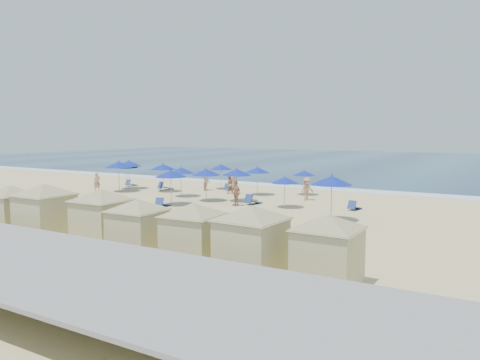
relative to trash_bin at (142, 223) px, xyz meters
name	(u,v)px	position (x,y,z in m)	size (l,w,h in m)	color
ground	(182,210)	(-1.98, 5.99, -0.39)	(160.00, 160.00, 0.00)	#D5C187
ocean	(385,162)	(-1.98, 60.99, -0.36)	(160.00, 80.00, 0.06)	navy
surf_line	(283,186)	(-1.98, 21.49, -0.35)	(160.00, 2.50, 0.08)	white
trash_bin	(142,223)	(0.00, 0.00, 0.00)	(0.78, 0.78, 0.78)	black
cabana_0	(11,203)	(-5.30, -3.88, 1.15)	(4.30, 4.30, 2.69)	beige
cabana_1	(45,204)	(-2.53, -3.94, 1.31)	(4.73, 4.73, 2.97)	beige
cabana_2	(102,210)	(0.73, -3.39, 1.24)	(4.53, 4.53, 2.84)	beige
cabana_3	(138,220)	(3.41, -3.94, 1.12)	(4.21, 4.21, 2.64)	beige
cabana_4	(193,226)	(6.15, -3.78, 1.15)	(4.27, 4.27, 2.68)	beige
cabana_5	(251,232)	(8.82, -3.94, 1.24)	(4.53, 4.53, 2.84)	beige
cabana_6	(328,241)	(11.56, -3.61, 1.16)	(4.30, 4.30, 2.70)	beige
umbrella_0	(129,164)	(-13.15, 12.75, 1.90)	(2.32, 2.32, 2.64)	#A5A8AD
umbrella_1	(119,164)	(-12.41, 10.78, 1.96)	(2.38, 2.38, 2.71)	#A5A8AD
umbrella_2	(126,165)	(-13.31, 12.57, 1.75)	(2.17, 2.17, 2.47)	#A5A8AD
umbrella_3	(181,170)	(-5.99, 11.12, 1.71)	(2.12, 2.12, 2.42)	#A5A8AD
umbrella_4	(221,167)	(-5.91, 16.84, 1.59)	(2.01, 2.01, 2.29)	#A5A8AD
umbrella_5	(206,172)	(-2.90, 10.14, 1.79)	(2.21, 2.21, 2.51)	#A5A8AD
umbrella_6	(171,174)	(-3.94, 7.32, 1.84)	(2.26, 2.26, 2.57)	#A5A8AD
umbrella_7	(257,170)	(-1.22, 15.00, 1.66)	(2.08, 2.08, 2.37)	#A5A8AD
umbrella_8	(237,172)	(-0.86, 11.17, 1.80)	(2.22, 2.22, 2.52)	#A5A8AD
umbrella_9	(304,173)	(2.03, 16.97, 1.41)	(1.82, 1.82, 2.07)	#A5A8AD
umbrella_10	(285,180)	(3.42, 10.37, 1.50)	(1.91, 1.91, 2.18)	#A5A8AD
umbrella_11	(332,180)	(7.73, 7.48, 1.99)	(2.41, 2.41, 2.74)	#A5A8AD
umbrella_12	(163,167)	(-9.15, 12.70, 1.77)	(2.19, 2.19, 2.49)	#A5A8AD
beach_chair_0	(130,184)	(-14.55, 14.35, -0.16)	(0.60, 1.22, 0.65)	navy
beach_chair_1	(164,187)	(-9.98, 13.82, -0.12)	(1.09, 1.52, 0.77)	navy
beach_chair_2	(229,188)	(-4.80, 16.39, -0.17)	(0.66, 1.20, 0.63)	navy
beach_chair_3	(162,204)	(-3.96, 6.33, -0.15)	(0.82, 1.37, 0.71)	navy
beach_chair_4	(252,201)	(0.78, 10.52, -0.12)	(0.87, 1.49, 0.77)	navy
beach_chair_5	(354,207)	(7.75, 11.89, -0.16)	(0.72, 1.29, 0.67)	navy
beachgoer_0	(97,182)	(-14.41, 10.16, 0.41)	(0.59, 0.38, 1.60)	tan
beachgoer_1	(207,181)	(-6.46, 15.42, 0.45)	(0.82, 0.64, 1.68)	tan
beachgoer_2	(236,193)	(0.09, 9.44, 0.52)	(1.06, 0.44, 1.82)	tan
beachgoer_3	(307,189)	(3.41, 14.32, 0.48)	(1.12, 0.65, 1.74)	tan
beachgoer_4	(233,180)	(-4.66, 16.83, 0.47)	(0.84, 0.55, 1.72)	tan
beachgoer_5	(229,184)	(-3.74, 14.70, 0.41)	(0.77, 0.60, 1.59)	tan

